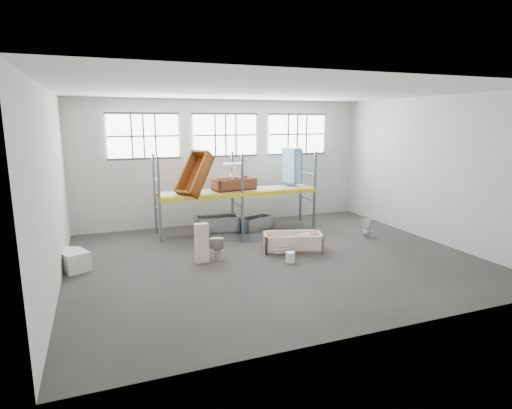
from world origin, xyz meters
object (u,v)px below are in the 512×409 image
toilet_white (368,228)px  carton_near (76,262)px  steel_tub_left (217,224)px  rust_tub_flat (234,184)px  bucket (290,257)px  cistern_tall (202,243)px  bathtub_beige (293,242)px  toilet_beige (217,247)px  steel_tub_right (256,223)px  blue_tub_upright (292,166)px

toilet_white → carton_near: (-9.73, 0.01, -0.09)m
steel_tub_left → rust_tub_flat: 1.66m
bucket → cistern_tall: bearing=158.6°
bathtub_beige → steel_tub_left: size_ratio=1.17×
toilet_beige → carton_near: toilet_beige is taller
steel_tub_left → steel_tub_right: bearing=-9.7°
bucket → toilet_white: bearing=21.0°
bucket → steel_tub_left: bearing=104.4°
steel_tub_right → rust_tub_flat: size_ratio=0.88×
cistern_tall → rust_tub_flat: rust_tub_flat is taller
toilet_white → steel_tub_left: toilet_white is taller
toilet_beige → carton_near: bearing=11.2°
blue_tub_upright → rust_tub_flat: bearing=-175.6°
carton_near → steel_tub_right: bearing=21.5°
toilet_white → steel_tub_right: toilet_white is taller
cistern_tall → blue_tub_upright: blue_tub_upright is taller
bathtub_beige → steel_tub_right: bearing=110.4°
cistern_tall → rust_tub_flat: (2.04, 3.11, 1.23)m
bathtub_beige → bucket: bearing=-102.3°
carton_near → steel_tub_left: bearing=29.6°
rust_tub_flat → carton_near: size_ratio=2.45×
toilet_beige → rust_tub_flat: bearing=-102.0°
toilet_white → rust_tub_flat: rust_tub_flat is taller
cistern_tall → rust_tub_flat: size_ratio=0.75×
toilet_white → blue_tub_upright: 3.88m
bathtub_beige → steel_tub_left: (-1.67, 3.15, 0.02)m
cistern_tall → bucket: cistern_tall is taller
steel_tub_right → blue_tub_upright: 2.72m
bathtub_beige → toilet_white: (3.19, 0.38, 0.08)m
rust_tub_flat → carton_near: bearing=-154.6°
steel_tub_right → blue_tub_upright: blue_tub_upright is taller
steel_tub_left → rust_tub_flat: size_ratio=1.03×
bathtub_beige → carton_near: bearing=-166.5°
steel_tub_left → steel_tub_right: size_ratio=1.18×
toilet_white → bucket: size_ratio=2.32×
toilet_beige → blue_tub_upright: size_ratio=0.52×
cistern_tall → steel_tub_left: size_ratio=0.73×
rust_tub_flat → blue_tub_upright: 2.55m
bathtub_beige → toilet_beige: size_ratio=2.60×
carton_near → cistern_tall: bearing=-8.0°
bathtub_beige → blue_tub_upright: blue_tub_upright is taller
bathtub_beige → toilet_white: size_ratio=2.61×
toilet_beige → steel_tub_right: size_ratio=0.53×
toilet_beige → blue_tub_upright: bearing=-126.6°
toilet_beige → steel_tub_left: toilet_beige is taller
cistern_tall → steel_tub_left: bearing=62.9°
rust_tub_flat → bucket: bearing=-84.0°
toilet_beige → bucket: 2.27m
steel_tub_left → blue_tub_upright: 3.77m
steel_tub_left → bucket: 4.36m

